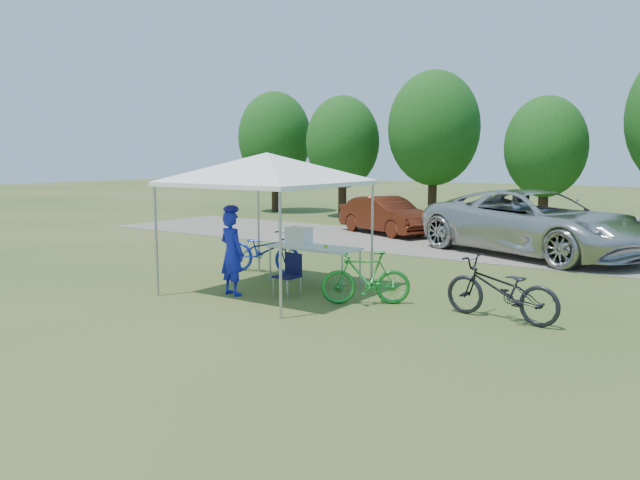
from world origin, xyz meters
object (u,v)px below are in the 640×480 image
object	(u,v)px
cyclist	(232,253)
bike_blue	(264,251)
bike_dark	(501,289)
sedan	(386,215)
bike_green	(366,278)
minivan	(535,222)
folding_chair	(290,271)
cooler	(299,236)
folding_table	(314,249)

from	to	relation	value
cyclist	bike_blue	bearing A→B (deg)	-55.42
bike_dark	cyclist	bearing A→B (deg)	-70.94
sedan	bike_green	bearing A→B (deg)	-130.17
bike_blue	sedan	size ratio (longest dim) A/B	0.51
bike_blue	sedan	world-z (taller)	sedan
minivan	folding_chair	bearing A→B (deg)	-175.96
bike_blue	bike_green	bearing A→B (deg)	-117.73
folding_chair	cooler	size ratio (longest dim) A/B	1.56
folding_chair	bike_green	distance (m)	1.56
bike_dark	minivan	xyz separation A→B (m)	(-1.47, 7.09, 0.38)
cooler	minivan	size ratio (longest dim) A/B	0.08
cooler	cyclist	xyz separation A→B (m)	(-0.30, -1.75, -0.17)
bike_dark	sedan	distance (m)	11.24
cooler	bike_dark	distance (m)	4.65
cooler	folding_chair	bearing A→B (deg)	-60.62
cooler	bike_green	bearing A→B (deg)	-23.32
bike_green	bike_blue	bearing A→B (deg)	-145.72
cooler	minivan	world-z (taller)	minivan
cooler	cyclist	world-z (taller)	cyclist
folding_table	cooler	bearing A→B (deg)	180.00
folding_chair	folding_table	bearing A→B (deg)	107.60
bike_blue	minivan	distance (m)	7.48
bike_green	bike_dark	distance (m)	2.39
cooler	sedan	distance (m)	8.52
cooler	bike_green	size ratio (longest dim) A/B	0.33
folding_table	minivan	xyz separation A→B (m)	(2.71, 6.42, 0.14)
bike_dark	cooler	bearing A→B (deg)	-91.70
bike_blue	bike_dark	size ratio (longest dim) A/B	1.01
minivan	bike_blue	bearing A→B (deg)	166.00
folding_chair	minivan	bearing A→B (deg)	77.25
cooler	cyclist	bearing A→B (deg)	-99.89
cyclist	bike_green	world-z (taller)	cyclist
folding_chair	cooler	distance (m)	1.45
folding_table	folding_chair	distance (m)	1.24
minivan	sedan	distance (m)	5.75
cyclist	minivan	distance (m)	8.86
bike_blue	sedan	bearing A→B (deg)	0.97
cyclist	sedan	world-z (taller)	cyclist
cyclist	sedan	bearing A→B (deg)	-68.26
cyclist	bike_dark	size ratio (longest dim) A/B	0.83
folding_table	cyclist	xyz separation A→B (m)	(-0.71, -1.75, 0.06)
cyclist	bike_dark	world-z (taller)	cyclist
bike_green	bike_dark	xyz separation A→B (m)	(2.37, 0.29, 0.03)
folding_chair	sedan	xyz separation A→B (m)	(-3.02, 9.37, 0.17)
bike_blue	minivan	size ratio (longest dim) A/B	0.31
folding_table	cyclist	distance (m)	1.89
cyclist	bike_blue	world-z (taller)	cyclist
bike_green	cooler	bearing A→B (deg)	-148.25
folding_table	cyclist	size ratio (longest dim) A/B	1.19
bike_green	minivan	distance (m)	7.44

